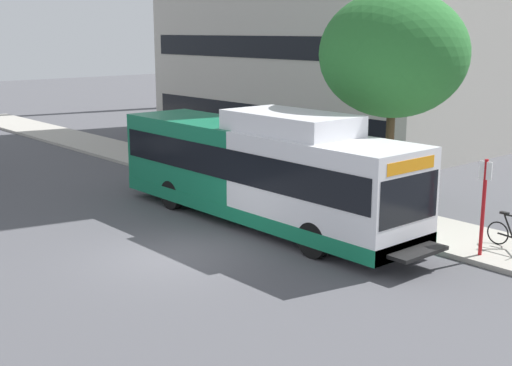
# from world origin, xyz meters

# --- Properties ---
(ground_plane) EXTENTS (120.00, 120.00, 0.00)m
(ground_plane) POSITION_xyz_m (0.00, 8.00, 0.00)
(ground_plane) COLOR #4C4C51
(sidewalk_curb) EXTENTS (3.00, 56.00, 0.14)m
(sidewalk_curb) POSITION_xyz_m (7.00, 6.00, 0.07)
(sidewalk_curb) COLOR #A8A399
(sidewalk_curb) RESTS_ON ground
(transit_bus) EXTENTS (2.58, 12.25, 3.65)m
(transit_bus) POSITION_xyz_m (3.91, 0.94, 1.70)
(transit_bus) COLOR white
(transit_bus) RESTS_ON ground
(bus_stop_sign_pole) EXTENTS (0.10, 0.36, 2.60)m
(bus_stop_sign_pole) POSITION_xyz_m (6.01, -5.59, 1.65)
(bus_stop_sign_pole) COLOR red
(bus_stop_sign_pole) RESTS_ON sidewalk_curb
(street_tree_near_stop) EXTENTS (4.76, 4.76, 7.14)m
(street_tree_near_stop) POSITION_xyz_m (7.88, -0.98, 5.25)
(street_tree_near_stop) COLOR #4C3823
(street_tree_near_stop) RESTS_ON sidewalk_curb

